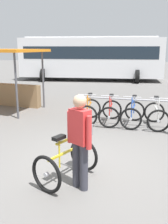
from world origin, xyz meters
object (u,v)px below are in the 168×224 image
person_with_featured_bike (80,138)px  market_stall (6,73)px  racked_bike_orange (89,111)px  featured_bicycle (71,153)px  racked_bike_red (111,112)px  racked_bike_white (156,115)px  racked_bike_blue (133,114)px  bus_distant (91,56)px

person_with_featured_bike → market_stall: (-4.15, 5.36, 0.49)m
racked_bike_orange → featured_bicycle: (0.37, -3.74, 0.12)m
featured_bicycle → market_stall: (-3.91, 5.05, 0.91)m
racked_bike_red → racked_bike_white: (1.40, -0.08, 0.00)m
featured_bicycle → market_stall: bearing=127.8°
racked_bike_white → market_stall: bearing=165.7°
person_with_featured_bike → market_stall: bearing=127.8°
racked_bike_red → market_stall: market_stall is taller
racked_bike_orange → racked_bike_blue: size_ratio=0.97×
racked_bike_white → featured_bicycle: 4.01m
featured_bicycle → racked_bike_red: bearing=84.9°
racked_bike_red → racked_bike_white: size_ratio=0.96×
racked_bike_red → featured_bicycle: size_ratio=0.88×
racked_bike_orange → market_stall: bearing=159.7°
racked_bike_red → person_with_featured_bike: person_with_featured_bike is taller
person_with_featured_bike → racked_bike_white: bearing=69.2°
market_stall → featured_bicycle: bearing=-52.2°
racked_bike_blue → bus_distant: bearing=106.9°
featured_bicycle → person_with_featured_bike: 0.58m
featured_bicycle → bus_distant: bus_distant is taller
racked_bike_orange → racked_bike_red: 0.70m
racked_bike_orange → bus_distant: bearing=100.0°
racked_bike_white → person_with_featured_bike: (-1.49, -3.92, 0.54)m
racked_bike_orange → person_with_featured_bike: (0.61, -4.05, 0.54)m
racked_bike_red → racked_bike_white: 1.40m
bus_distant → featured_bicycle: bearing=-81.1°
racked_bike_blue → racked_bike_white: 0.70m
racked_bike_blue → market_stall: market_stall is taller
racked_bike_white → racked_bike_red: bearing=176.6°
bus_distant → racked_bike_orange: bearing=-80.0°
featured_bicycle → market_stall: size_ratio=0.37×
racked_bike_blue → bus_distant: (-3.31, 10.85, 1.37)m
racked_bike_orange → bus_distant: 11.02m
racked_bike_red → person_with_featured_bike: bearing=-91.3°
person_with_featured_bike → racked_bike_orange: bearing=98.6°
racked_bike_white → bus_distant: bus_distant is taller
racked_bike_blue → racked_bike_red: bearing=176.6°
person_with_featured_bike → racked_bike_blue: bearing=78.8°
featured_bicycle → racked_bike_blue: bearing=74.3°
racked_bike_orange → racked_bike_white: 2.10m
racked_bike_orange → market_stall: market_stall is taller
bus_distant → person_with_featured_bike: bearing=-80.4°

